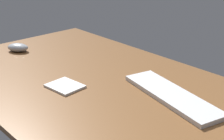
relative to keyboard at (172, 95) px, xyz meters
The scene contains 4 objects.
desk 31.41cm from the keyboard, 158.39° to the right, with size 140.00×84.00×2.00cm, color brown.
keyboard is the anchor object (origin of this frame).
computer_mouse 83.99cm from the keyboard, 168.79° to the right, with size 10.46×6.68×3.91cm, color #999EA5.
notepad 39.80cm from the keyboard, 144.39° to the right, with size 12.65×10.49×0.83cm, color white.
Camera 1 is at (96.72, -77.09, 56.67)cm, focal length 55.29 mm.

